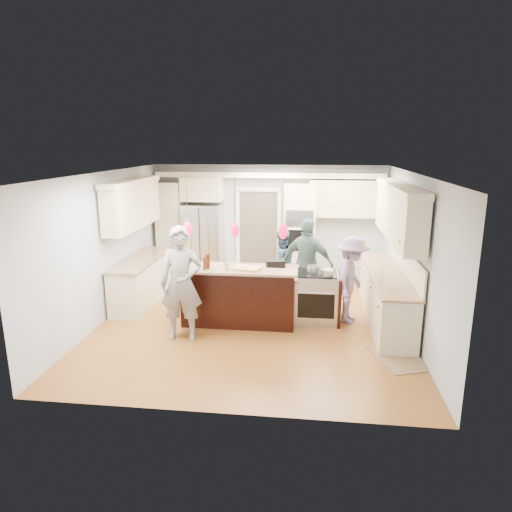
{
  "coord_description": "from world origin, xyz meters",
  "views": [
    {
      "loc": [
        0.97,
        -7.84,
        3.21
      ],
      "look_at": [
        0.0,
        0.35,
        1.15
      ],
      "focal_mm": 32.0,
      "sensor_mm": 36.0,
      "label": 1
    }
  ],
  "objects_px": {
    "refrigerator": "(203,241)",
    "kitchen_island": "(241,294)",
    "island_range": "(318,297)",
    "person_far_left": "(281,263)",
    "person_bar_end": "(181,284)"
  },
  "relations": [
    {
      "from": "refrigerator",
      "to": "kitchen_island",
      "type": "relative_size",
      "value": 0.86
    },
    {
      "from": "kitchen_island",
      "to": "island_range",
      "type": "xyz_separation_m",
      "value": [
        1.41,
        0.08,
        -0.03
      ]
    },
    {
      "from": "kitchen_island",
      "to": "island_range",
      "type": "height_order",
      "value": "kitchen_island"
    },
    {
      "from": "island_range",
      "to": "person_far_left",
      "type": "distance_m",
      "value": 1.55
    },
    {
      "from": "kitchen_island",
      "to": "person_bar_end",
      "type": "relative_size",
      "value": 1.1
    },
    {
      "from": "refrigerator",
      "to": "person_far_left",
      "type": "distance_m",
      "value": 2.28
    },
    {
      "from": "island_range",
      "to": "refrigerator",
      "type": "bearing_deg",
      "value": 137.41
    },
    {
      "from": "island_range",
      "to": "person_bar_end",
      "type": "bearing_deg",
      "value": -155.26
    },
    {
      "from": "kitchen_island",
      "to": "person_bar_end",
      "type": "height_order",
      "value": "person_bar_end"
    },
    {
      "from": "kitchen_island",
      "to": "person_bar_end",
      "type": "xyz_separation_m",
      "value": [
        -0.84,
        -0.96,
        0.47
      ]
    },
    {
      "from": "island_range",
      "to": "person_bar_end",
      "type": "distance_m",
      "value": 2.53
    },
    {
      "from": "island_range",
      "to": "person_far_left",
      "type": "xyz_separation_m",
      "value": [
        -0.76,
        1.32,
        0.27
      ]
    },
    {
      "from": "refrigerator",
      "to": "island_range",
      "type": "distance_m",
      "value": 3.71
    },
    {
      "from": "person_bar_end",
      "to": "person_far_left",
      "type": "distance_m",
      "value": 2.8
    },
    {
      "from": "refrigerator",
      "to": "person_bar_end",
      "type": "relative_size",
      "value": 0.94
    }
  ]
}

